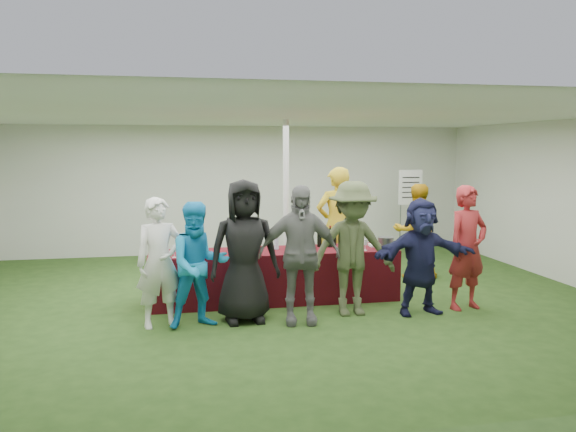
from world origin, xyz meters
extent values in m
plane|color=#284719|center=(0.00, 0.00, 0.00)|extent=(60.00, 60.00, 0.00)
plane|color=white|center=(0.00, 4.00, 1.35)|extent=(10.00, 0.00, 10.00)
plane|color=white|center=(0.00, -4.00, 1.35)|extent=(10.00, 0.00, 10.00)
plane|color=white|center=(5.00, 0.00, 1.35)|extent=(0.00, 8.00, 8.00)
plane|color=white|center=(0.00, 0.00, 2.70)|extent=(10.00, 10.00, 0.00)
cylinder|color=silver|center=(0.50, 1.20, 1.35)|extent=(0.10, 0.10, 2.70)
cube|color=#540B0D|center=(0.10, 0.02, 0.38)|extent=(3.60, 0.80, 0.75)
cylinder|color=black|center=(0.42, 0.13, 0.86)|extent=(0.07, 0.07, 0.22)
cylinder|color=black|center=(0.42, 0.13, 1.01)|extent=(0.03, 0.03, 0.08)
cylinder|color=maroon|center=(0.42, 0.13, 1.06)|extent=(0.03, 0.03, 0.02)
cylinder|color=black|center=(0.55, 0.16, 0.86)|extent=(0.07, 0.07, 0.22)
cylinder|color=black|center=(0.55, 0.16, 1.01)|extent=(0.03, 0.03, 0.08)
cylinder|color=maroon|center=(0.55, 0.16, 1.06)|extent=(0.03, 0.03, 0.02)
cylinder|color=black|center=(0.65, 0.14, 0.86)|extent=(0.07, 0.07, 0.22)
cylinder|color=black|center=(0.65, 0.14, 1.01)|extent=(0.03, 0.03, 0.08)
cylinder|color=maroon|center=(0.65, 0.14, 1.06)|extent=(0.03, 0.03, 0.02)
cylinder|color=black|center=(0.82, 0.19, 0.86)|extent=(0.07, 0.07, 0.22)
cylinder|color=black|center=(0.82, 0.19, 1.01)|extent=(0.03, 0.03, 0.08)
cylinder|color=maroon|center=(0.82, 0.19, 1.06)|extent=(0.03, 0.03, 0.02)
cylinder|color=black|center=(0.97, 0.13, 0.86)|extent=(0.07, 0.07, 0.22)
cylinder|color=black|center=(0.97, 0.13, 1.01)|extent=(0.03, 0.03, 0.08)
cylinder|color=maroon|center=(0.97, 0.13, 1.06)|extent=(0.03, 0.03, 0.02)
cylinder|color=black|center=(1.05, 0.18, 0.86)|extent=(0.07, 0.07, 0.22)
cylinder|color=black|center=(1.05, 0.18, 1.01)|extent=(0.03, 0.03, 0.08)
cylinder|color=maroon|center=(1.05, 0.18, 1.06)|extent=(0.03, 0.03, 0.02)
cylinder|color=silver|center=(-1.33, -0.25, 0.75)|extent=(0.06, 0.06, 0.00)
cylinder|color=silver|center=(-1.33, -0.25, 0.79)|extent=(0.01, 0.01, 0.07)
cylinder|color=silver|center=(-1.33, -0.25, 0.87)|extent=(0.06, 0.06, 0.08)
cylinder|color=#4D080D|center=(-1.33, -0.25, 0.84)|extent=(0.05, 0.05, 0.02)
cylinder|color=silver|center=(-0.97, -0.28, 0.75)|extent=(0.06, 0.06, 0.00)
cylinder|color=silver|center=(-0.97, -0.28, 0.79)|extent=(0.01, 0.01, 0.07)
cylinder|color=silver|center=(-0.97, -0.28, 0.87)|extent=(0.06, 0.06, 0.08)
cylinder|color=silver|center=(-0.75, -0.21, 0.75)|extent=(0.06, 0.06, 0.00)
cylinder|color=silver|center=(-0.75, -0.21, 0.79)|extent=(0.01, 0.01, 0.07)
cylinder|color=silver|center=(-0.75, -0.21, 0.87)|extent=(0.06, 0.06, 0.08)
cylinder|color=#4D080D|center=(-0.75, -0.21, 0.84)|extent=(0.05, 0.05, 0.02)
cylinder|color=silver|center=(-0.17, -0.27, 0.75)|extent=(0.06, 0.06, 0.00)
cylinder|color=silver|center=(-0.17, -0.27, 0.79)|extent=(0.01, 0.01, 0.07)
cylinder|color=silver|center=(-0.17, -0.27, 0.87)|extent=(0.06, 0.06, 0.08)
cylinder|color=#4D080D|center=(-0.17, -0.27, 0.84)|extent=(0.05, 0.05, 0.02)
cylinder|color=silver|center=(1.40, -0.23, 0.75)|extent=(0.06, 0.06, 0.00)
cylinder|color=silver|center=(1.40, -0.23, 0.79)|extent=(0.01, 0.01, 0.07)
cylinder|color=silver|center=(1.40, -0.23, 0.87)|extent=(0.06, 0.06, 0.08)
cylinder|color=silver|center=(0.15, 0.10, 0.85)|extent=(0.07, 0.07, 0.20)
cylinder|color=silver|center=(0.15, 0.10, 0.96)|extent=(0.03, 0.03, 0.03)
cube|color=white|center=(1.70, 0.07, 0.77)|extent=(0.25, 0.18, 0.03)
cylinder|color=slate|center=(1.73, -0.20, 0.84)|extent=(0.24, 0.24, 0.18)
cylinder|color=slate|center=(3.15, 2.70, 0.55)|extent=(0.02, 0.02, 1.10)
cylinder|color=slate|center=(3.55, 2.70, 0.55)|extent=(0.02, 0.02, 1.10)
cube|color=white|center=(3.35, 2.70, 1.45)|extent=(0.50, 0.02, 0.70)
cube|color=black|center=(3.35, 2.69, 1.65)|extent=(0.36, 0.01, 0.02)
cube|color=black|center=(3.35, 2.69, 1.55)|extent=(0.36, 0.01, 0.02)
cube|color=black|center=(3.35, 2.69, 1.45)|extent=(0.36, 0.01, 0.02)
cube|color=black|center=(3.35, 2.69, 1.35)|extent=(0.36, 0.01, 0.02)
cube|color=black|center=(3.35, 2.69, 1.25)|extent=(0.36, 0.01, 0.02)
imported|color=gold|center=(1.29, 0.89, 0.97)|extent=(0.75, 0.53, 1.93)
imported|color=#CB9412|center=(2.76, 1.04, 0.81)|extent=(0.86, 0.71, 1.63)
imported|color=white|center=(-1.50, -0.90, 0.82)|extent=(0.68, 0.54, 1.63)
imported|color=#178FD2|center=(-1.03, -1.01, 0.79)|extent=(0.87, 0.74, 1.58)
imported|color=black|center=(-0.44, -0.88, 0.92)|extent=(0.93, 0.64, 1.84)
imported|color=slate|center=(0.24, -1.08, 0.89)|extent=(1.08, 0.54, 1.78)
imported|color=#454F2F|center=(1.01, -0.87, 0.90)|extent=(1.16, 0.67, 1.80)
imported|color=#191B40|center=(1.92, -1.00, 0.79)|extent=(1.49, 0.57, 1.57)
imported|color=maroon|center=(2.66, -0.90, 0.86)|extent=(0.71, 0.55, 1.72)
camera|label=1|loc=(-1.24, -7.93, 2.22)|focal=35.00mm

